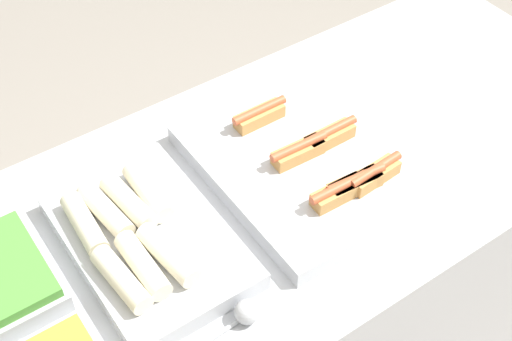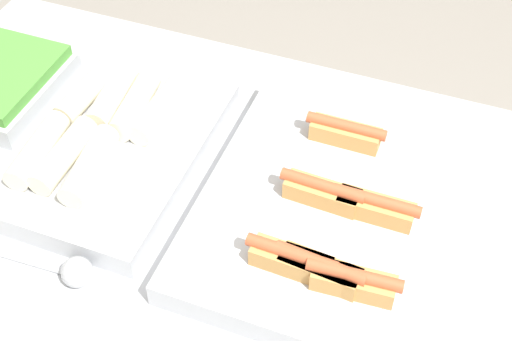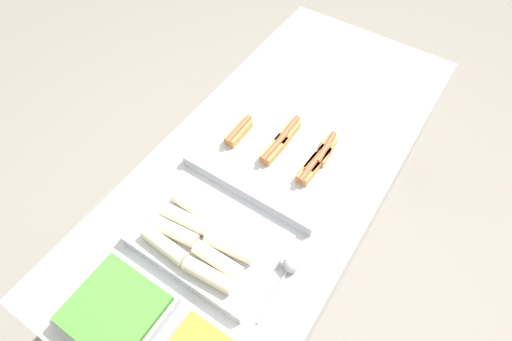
# 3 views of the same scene
# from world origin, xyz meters

# --- Properties ---
(counter) EXTENTS (1.89, 0.85, 0.88)m
(counter) POSITION_xyz_m (0.00, 0.00, 0.44)
(counter) COLOR #B7BABF
(counter) RESTS_ON ground_plane
(tray_hotdogs) EXTENTS (0.39, 0.55, 0.10)m
(tray_hotdogs) POSITION_xyz_m (-0.03, -0.01, 0.91)
(tray_hotdogs) COLOR #B7BABF
(tray_hotdogs) RESTS_ON counter
(tray_wraps) EXTENTS (0.32, 0.48, 0.10)m
(tray_wraps) POSITION_xyz_m (-0.44, 0.00, 0.92)
(tray_wraps) COLOR #B7BABF
(tray_wraps) RESTS_ON counter
(serving_spoon_near) EXTENTS (0.23, 0.05, 0.05)m
(serving_spoon_near) POSITION_xyz_m (-0.36, -0.28, 0.90)
(serving_spoon_near) COLOR #B2B5BA
(serving_spoon_near) RESTS_ON counter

